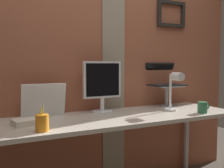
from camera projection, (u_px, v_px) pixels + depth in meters
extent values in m
cube|color=#9E563D|center=(87.00, 49.00, 2.35)|extent=(3.25, 0.12, 2.57)
cube|color=gray|center=(114.00, 49.00, 2.40)|extent=(0.23, 0.01, 2.57)
cube|color=black|center=(172.00, 3.00, 2.64)|extent=(0.34, 0.03, 0.03)
cube|color=black|center=(171.00, 25.00, 2.65)|extent=(0.34, 0.03, 0.03)
cube|color=black|center=(159.00, 13.00, 2.58)|extent=(0.03, 0.03, 0.19)
cube|color=black|center=(183.00, 15.00, 2.71)|extent=(0.03, 0.03, 0.19)
cube|color=beige|center=(118.00, 118.00, 2.10)|extent=(2.07, 0.64, 0.03)
cylinder|color=#B2B2B7|center=(186.00, 138.00, 2.80)|extent=(0.05, 0.05, 0.71)
cylinder|color=white|center=(102.00, 111.00, 2.26)|extent=(0.18, 0.18, 0.01)
cylinder|color=white|center=(102.00, 104.00, 2.26)|extent=(0.04, 0.04, 0.11)
cube|color=white|center=(102.00, 80.00, 2.24)|extent=(0.34, 0.04, 0.32)
cube|color=black|center=(103.00, 80.00, 2.22)|extent=(0.31, 0.00, 0.28)
cylinder|color=gray|center=(167.00, 106.00, 2.57)|extent=(0.14, 0.14, 0.01)
cylinder|color=gray|center=(167.00, 96.00, 2.57)|extent=(0.03, 0.03, 0.18)
cube|color=gray|center=(167.00, 86.00, 2.56)|extent=(0.28, 0.22, 0.01)
cube|color=black|center=(167.00, 85.00, 2.56)|extent=(0.35, 0.20, 0.01)
cube|color=#2D2D30|center=(166.00, 84.00, 2.57)|extent=(0.31, 0.11, 0.00)
cube|color=black|center=(158.00, 73.00, 2.67)|extent=(0.35, 0.08, 0.21)
cube|color=black|center=(159.00, 73.00, 2.67)|extent=(0.32, 0.06, 0.18)
cube|color=white|center=(44.00, 100.00, 2.06)|extent=(0.35, 0.08, 0.27)
cylinder|color=white|center=(170.00, 110.00, 2.34)|extent=(0.12, 0.12, 0.02)
cylinder|color=white|center=(170.00, 91.00, 2.33)|extent=(0.02, 0.02, 0.31)
cylinder|color=white|center=(177.00, 77.00, 2.24)|extent=(0.07, 0.11, 0.07)
cylinder|color=orange|center=(42.00, 123.00, 1.61)|extent=(0.08, 0.08, 0.11)
cylinder|color=yellow|center=(43.00, 118.00, 1.61)|extent=(0.02, 0.01, 0.15)
cylinder|color=yellow|center=(41.00, 119.00, 1.61)|extent=(0.01, 0.02, 0.13)
cylinder|color=#33724C|center=(202.00, 107.00, 2.21)|extent=(0.08, 0.08, 0.10)
torus|color=#33724C|center=(207.00, 106.00, 2.24)|extent=(0.05, 0.01, 0.05)
cube|color=silver|center=(28.00, 122.00, 1.79)|extent=(0.22, 0.17, 0.04)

